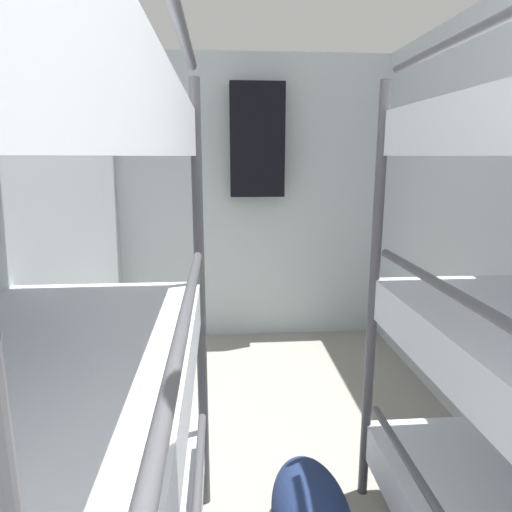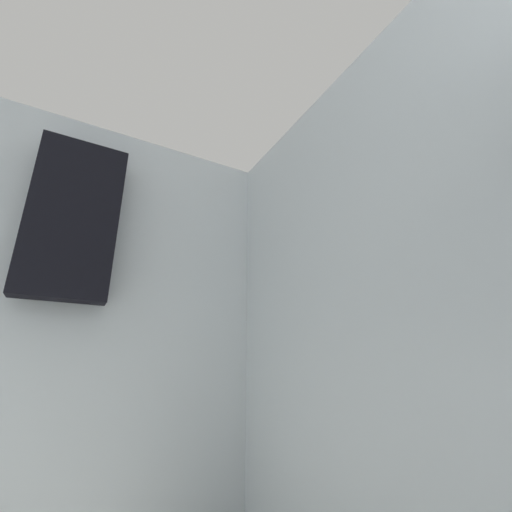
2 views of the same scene
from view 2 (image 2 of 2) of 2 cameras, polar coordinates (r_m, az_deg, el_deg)
The scene contains 2 objects.
wall_back at distance 2.11m, azimuth -30.98°, elevation -8.43°, with size 2.40×0.06×2.41m.
hanging_coat at distance 2.10m, azimuth -28.06°, elevation 5.66°, with size 0.44×0.12×0.90m.
Camera 2 is at (0.07, 2.28, 0.91)m, focal length 24.00 mm.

